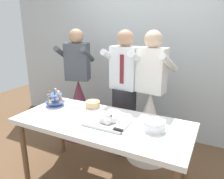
{
  "coord_description": "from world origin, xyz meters",
  "views": [
    {
      "loc": [
        1.02,
        -1.78,
        1.73
      ],
      "look_at": [
        0.04,
        0.15,
        1.07
      ],
      "focal_mm": 35.15,
      "sensor_mm": 36.0,
      "label": 1
    }
  ],
  "objects_px": {
    "dessert_table": "(102,127)",
    "main_cake_tray": "(107,120)",
    "person_groom": "(124,101)",
    "round_cake": "(93,105)",
    "person_bride": "(149,117)",
    "person_guest": "(79,101)",
    "cupcake_stand": "(55,99)",
    "plate_stack": "(154,125)"
  },
  "relations": [
    {
      "from": "dessert_table",
      "to": "cupcake_stand",
      "type": "height_order",
      "value": "cupcake_stand"
    },
    {
      "from": "cupcake_stand",
      "to": "main_cake_tray",
      "type": "distance_m",
      "value": 0.81
    },
    {
      "from": "person_bride",
      "to": "person_guest",
      "type": "xyz_separation_m",
      "value": [
        -1.15,
        0.09,
        0.0
      ]
    },
    {
      "from": "cupcake_stand",
      "to": "person_bride",
      "type": "xyz_separation_m",
      "value": [
        1.0,
        0.61,
        -0.27
      ]
    },
    {
      "from": "round_cake",
      "to": "person_groom",
      "type": "height_order",
      "value": "person_groom"
    },
    {
      "from": "main_cake_tray",
      "to": "person_groom",
      "type": "relative_size",
      "value": 0.26
    },
    {
      "from": "main_cake_tray",
      "to": "person_groom",
      "type": "distance_m",
      "value": 0.78
    },
    {
      "from": "plate_stack",
      "to": "person_guest",
      "type": "height_order",
      "value": "person_guest"
    },
    {
      "from": "person_bride",
      "to": "person_guest",
      "type": "bearing_deg",
      "value": 175.51
    },
    {
      "from": "round_cake",
      "to": "person_guest",
      "type": "relative_size",
      "value": 0.14
    },
    {
      "from": "person_groom",
      "to": "person_bride",
      "type": "bearing_deg",
      "value": 0.9
    },
    {
      "from": "person_groom",
      "to": "person_bride",
      "type": "xyz_separation_m",
      "value": [
        0.35,
        0.01,
        -0.16
      ]
    },
    {
      "from": "cupcake_stand",
      "to": "person_bride",
      "type": "relative_size",
      "value": 0.14
    },
    {
      "from": "dessert_table",
      "to": "person_bride",
      "type": "bearing_deg",
      "value": 69.24
    },
    {
      "from": "cupcake_stand",
      "to": "dessert_table",
      "type": "bearing_deg",
      "value": -9.91
    },
    {
      "from": "plate_stack",
      "to": "person_groom",
      "type": "relative_size",
      "value": 0.12
    },
    {
      "from": "main_cake_tray",
      "to": "person_groom",
      "type": "height_order",
      "value": "person_groom"
    },
    {
      "from": "main_cake_tray",
      "to": "plate_stack",
      "type": "distance_m",
      "value": 0.46
    },
    {
      "from": "person_guest",
      "to": "main_cake_tray",
      "type": "bearing_deg",
      "value": -41.94
    },
    {
      "from": "person_groom",
      "to": "dessert_table",
      "type": "bearing_deg",
      "value": -84.22
    },
    {
      "from": "dessert_table",
      "to": "round_cake",
      "type": "height_order",
      "value": "round_cake"
    },
    {
      "from": "person_groom",
      "to": "cupcake_stand",
      "type": "bearing_deg",
      "value": -136.98
    },
    {
      "from": "person_guest",
      "to": "cupcake_stand",
      "type": "bearing_deg",
      "value": -77.52
    },
    {
      "from": "dessert_table",
      "to": "person_groom",
      "type": "relative_size",
      "value": 1.08
    },
    {
      "from": "person_groom",
      "to": "main_cake_tray",
      "type": "bearing_deg",
      "value": -78.65
    },
    {
      "from": "person_bride",
      "to": "person_guest",
      "type": "height_order",
      "value": "same"
    },
    {
      "from": "cupcake_stand",
      "to": "main_cake_tray",
      "type": "height_order",
      "value": "cupcake_stand"
    },
    {
      "from": "person_bride",
      "to": "person_groom",
      "type": "bearing_deg",
      "value": -179.1
    },
    {
      "from": "main_cake_tray",
      "to": "person_guest",
      "type": "distance_m",
      "value": 1.3
    },
    {
      "from": "person_bride",
      "to": "person_guest",
      "type": "distance_m",
      "value": 1.15
    },
    {
      "from": "plate_stack",
      "to": "person_guest",
      "type": "relative_size",
      "value": 0.12
    },
    {
      "from": "person_guest",
      "to": "plate_stack",
      "type": "bearing_deg",
      "value": -28.97
    },
    {
      "from": "cupcake_stand",
      "to": "round_cake",
      "type": "relative_size",
      "value": 0.96
    },
    {
      "from": "plate_stack",
      "to": "main_cake_tray",
      "type": "bearing_deg",
      "value": -170.41
    },
    {
      "from": "dessert_table",
      "to": "round_cake",
      "type": "xyz_separation_m",
      "value": [
        -0.28,
        0.27,
        0.11
      ]
    },
    {
      "from": "dessert_table",
      "to": "main_cake_tray",
      "type": "distance_m",
      "value": 0.14
    },
    {
      "from": "person_bride",
      "to": "person_guest",
      "type": "relative_size",
      "value": 1.0
    },
    {
      "from": "plate_stack",
      "to": "round_cake",
      "type": "xyz_separation_m",
      "value": [
        -0.81,
        0.22,
        -0.01
      ]
    },
    {
      "from": "cupcake_stand",
      "to": "main_cake_tray",
      "type": "xyz_separation_m",
      "value": [
        0.8,
        -0.16,
        -0.04
      ]
    },
    {
      "from": "cupcake_stand",
      "to": "round_cake",
      "type": "bearing_deg",
      "value": 18.08
    },
    {
      "from": "plate_stack",
      "to": "round_cake",
      "type": "distance_m",
      "value": 0.84
    },
    {
      "from": "main_cake_tray",
      "to": "person_groom",
      "type": "xyz_separation_m",
      "value": [
        -0.15,
        0.76,
        -0.07
      ]
    }
  ]
}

